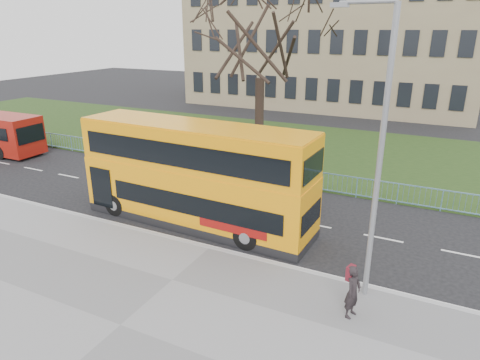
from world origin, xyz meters
name	(u,v)px	position (x,y,z in m)	size (l,w,h in m)	color
ground	(228,234)	(0.00, 0.00, 0.00)	(120.00, 120.00, 0.00)	black
pavement	(121,326)	(0.00, -6.75, 0.06)	(80.00, 10.50, 0.12)	slate
kerb	(210,248)	(0.00, -1.55, 0.07)	(80.00, 0.20, 0.14)	#9B9C9E
grass_verge	(322,151)	(0.00, 14.30, 0.04)	(80.00, 15.40, 0.08)	#1D3513
guard_railing	(284,176)	(0.00, 6.60, 0.55)	(40.00, 0.12, 1.10)	#6EA4C4
bare_tree	(260,61)	(-3.00, 10.00, 6.40)	(8.85, 8.85, 12.64)	black
civic_building	(334,40)	(-5.00, 35.00, 7.00)	(30.00, 15.00, 14.00)	#847154
yellow_bus	(195,173)	(-1.79, 0.39, 2.38)	(10.68, 2.93, 4.44)	#FC9B0A
pedestrian	(353,292)	(5.92, -3.35, 0.95)	(0.61, 0.40, 1.67)	black
street_lamp	(377,149)	(5.97, -1.99, 4.98)	(1.88, 0.33, 8.87)	gray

